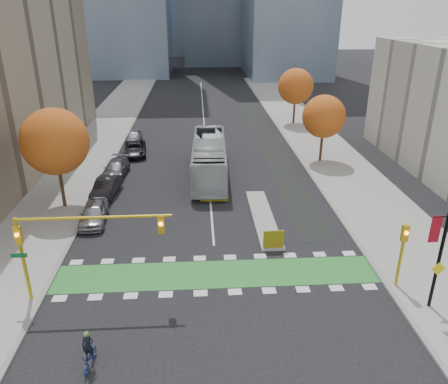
{
  "coord_description": "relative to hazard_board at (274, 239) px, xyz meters",
  "views": [
    {
      "loc": [
        -0.94,
        -21.33,
        15.3
      ],
      "look_at": [
        0.85,
        7.39,
        3.0
      ],
      "focal_mm": 35.0,
      "sensor_mm": 36.0,
      "label": 1
    }
  ],
  "objects": [
    {
      "name": "bus",
      "position": [
        -3.89,
        14.31,
        1.05
      ],
      "size": [
        3.58,
        13.41,
        3.71
      ],
      "primitive_type": "imported",
      "rotation": [
        0.0,
        0.0,
        -0.03
      ],
      "color": "#B6BBBE",
      "rests_on": "ground"
    },
    {
      "name": "parked_car_e",
      "position": [
        -12.64,
        26.29,
        -0.08
      ],
      "size": [
        1.75,
        4.26,
        1.45
      ],
      "primitive_type": "imported",
      "rotation": [
        0.0,
        0.0,
        0.01
      ],
      "color": "#9D9CA1",
      "rests_on": "ground"
    },
    {
      "name": "sidewalk_east",
      "position": [
        9.5,
        15.8,
        -0.73
      ],
      "size": [
        7.0,
        120.0,
        0.15
      ],
      "primitive_type": "cube",
      "color": "gray",
      "rests_on": "ground"
    },
    {
      "name": "traffic_signal_east",
      "position": [
        6.5,
        -4.71,
        1.93
      ],
      "size": [
        0.35,
        0.43,
        4.1
      ],
      "color": "#BF9914",
      "rests_on": "ground"
    },
    {
      "name": "tree_east_near",
      "position": [
        8.0,
        17.8,
        4.06
      ],
      "size": [
        4.4,
        4.4,
        7.08
      ],
      "color": "#332114",
      "rests_on": "ground"
    },
    {
      "name": "tree_west",
      "position": [
        -16.0,
        7.8,
        4.82
      ],
      "size": [
        5.2,
        5.2,
        8.22
      ],
      "color": "#332114",
      "rests_on": "ground"
    },
    {
      "name": "tree_east_far",
      "position": [
        8.5,
        33.8,
        4.44
      ],
      "size": [
        4.8,
        4.8,
        7.65
      ],
      "color": "#332114",
      "rests_on": "ground"
    },
    {
      "name": "traffic_signal_west",
      "position": [
        -11.93,
        -4.71,
        3.23
      ],
      "size": [
        8.53,
        0.56,
        5.2
      ],
      "color": "#BF9914",
      "rests_on": "ground"
    },
    {
      "name": "hazard_board",
      "position": [
        0.0,
        0.0,
        0.0
      ],
      "size": [
        1.4,
        0.12,
        1.3
      ],
      "primitive_type": "cube",
      "color": "yellow",
      "rests_on": "median_island"
    },
    {
      "name": "centre_line",
      "position": [
        -4.0,
        35.8,
        -0.8
      ],
      "size": [
        0.15,
        70.0,
        0.01
      ],
      "primitive_type": "cube",
      "color": "silver",
      "rests_on": "ground"
    },
    {
      "name": "curb_east",
      "position": [
        6.0,
        15.8,
        -0.73
      ],
      "size": [
        0.3,
        120.0,
        0.16
      ],
      "primitive_type": "cube",
      "color": "gray",
      "rests_on": "ground"
    },
    {
      "name": "sidewalk_west",
      "position": [
        -17.5,
        15.8,
        -0.73
      ],
      "size": [
        7.0,
        120.0,
        0.15
      ],
      "primitive_type": "cube",
      "color": "gray",
      "rests_on": "ground"
    },
    {
      "name": "banner_lamppost",
      "position": [
        7.5,
        -6.7,
        3.81
      ],
      "size": [
        1.65,
        0.36,
        8.28
      ],
      "color": "black",
      "rests_on": "ground"
    },
    {
      "name": "parked_car_c",
      "position": [
        -13.0,
        14.95,
        -0.07
      ],
      "size": [
        2.42,
        5.2,
        1.47
      ],
      "primitive_type": "imported",
      "rotation": [
        0.0,
        0.0,
        -0.07
      ],
      "color": "#4F4E53",
      "rests_on": "ground"
    },
    {
      "name": "parked_car_a",
      "position": [
        -13.0,
        4.95,
        -0.02
      ],
      "size": [
        2.11,
        4.7,
        1.57
      ],
      "primitive_type": "imported",
      "rotation": [
        0.0,
        0.0,
        0.06
      ],
      "color": "#949499",
      "rests_on": "ground"
    },
    {
      "name": "median_island",
      "position": [
        0.0,
        4.8,
        -0.72
      ],
      "size": [
        1.6,
        10.0,
        0.16
      ],
      "primitive_type": "cube",
      "color": "gray",
      "rests_on": "ground"
    },
    {
      "name": "cyclist",
      "position": [
        -10.11,
        -9.81,
        -0.14
      ],
      "size": [
        0.73,
        1.74,
        1.96
      ],
      "rotation": [
        0.0,
        0.0,
        -0.08
      ],
      "color": "navy",
      "rests_on": "ground"
    },
    {
      "name": "parked_car_d",
      "position": [
        -11.94,
        21.29,
        -0.08
      ],
      "size": [
        2.91,
        5.39,
        1.44
      ],
      "primitive_type": "imported",
      "rotation": [
        0.0,
        0.0,
        0.1
      ],
      "color": "black",
      "rests_on": "ground"
    },
    {
      "name": "parked_car_b",
      "position": [
        -13.0,
        9.95,
        -0.02
      ],
      "size": [
        2.14,
        4.88,
        1.56
      ],
      "primitive_type": "imported",
      "rotation": [
        0.0,
        0.0,
        -0.1
      ],
      "color": "black",
      "rests_on": "ground"
    },
    {
      "name": "bike_lane_paint",
      "position": [
        3.5,
        25.8,
        -0.8
      ],
      "size": [
        2.5,
        50.0,
        0.01
      ],
      "primitive_type": "cube",
      "color": "black",
      "rests_on": "ground"
    },
    {
      "name": "curb_west",
      "position": [
        -14.0,
        15.8,
        -0.73
      ],
      "size": [
        0.3,
        120.0,
        0.16
      ],
      "primitive_type": "cube",
      "color": "gray",
      "rests_on": "ground"
    },
    {
      "name": "bike_crossing",
      "position": [
        -4.0,
        -2.7,
        -0.79
      ],
      "size": [
        20.0,
        3.0,
        0.01
      ],
      "primitive_type": "cube",
      "color": "#2A802F",
      "rests_on": "ground"
    },
    {
      "name": "ground",
      "position": [
        -4.0,
        -4.2,
        -0.8
      ],
      "size": [
        300.0,
        300.0,
        0.0
      ],
      "primitive_type": "plane",
      "color": "black",
      "rests_on": "ground"
    }
  ]
}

